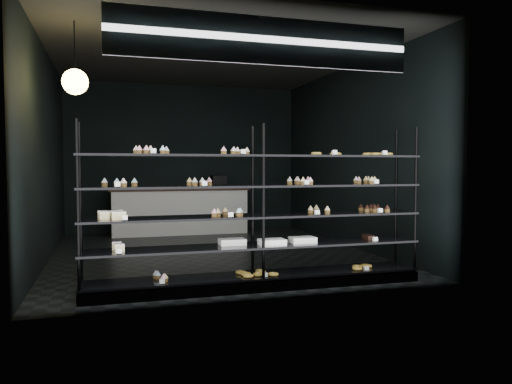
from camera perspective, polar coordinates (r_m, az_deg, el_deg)
room at (r=8.16m, az=-5.14°, el=4.16°), size 5.01×6.01×3.20m
display_shelf at (r=5.85m, az=0.04°, el=-4.91°), size 4.00×0.50×1.91m
signage at (r=5.48m, az=1.10°, el=16.89°), size 3.30×0.05×0.50m
pendant_lamp at (r=6.55m, az=-19.97°, el=11.76°), size 0.31×0.31×0.88m
service_counter at (r=10.64m, az=-8.62°, el=-2.06°), size 2.90×0.65×1.23m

